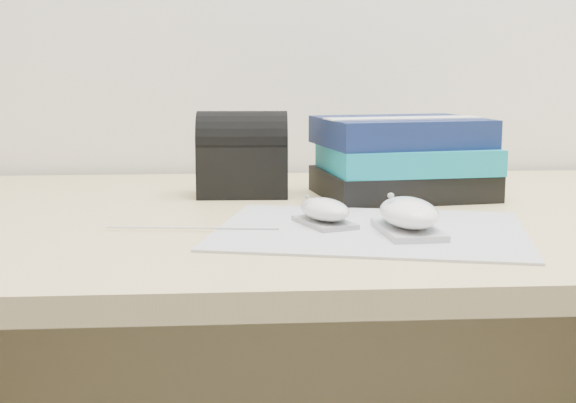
{
  "coord_description": "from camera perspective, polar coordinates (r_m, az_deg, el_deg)",
  "views": [
    {
      "loc": [
        -0.15,
        0.49,
        0.93
      ],
      "look_at": [
        -0.08,
        1.43,
        0.77
      ],
      "focal_mm": 50.0,
      "sensor_mm": 36.0,
      "label": 1
    }
  ],
  "objects": [
    {
      "name": "desk",
      "position": [
        1.24,
        3.06,
        -10.8
      ],
      "size": [
        1.6,
        0.8,
        0.73
      ],
      "color": "tan",
      "rests_on": "ground"
    },
    {
      "name": "mouse_rear",
      "position": [
        1.0,
        2.62,
        -0.73
      ],
      "size": [
        0.08,
        0.1,
        0.04
      ],
      "color": "#97979A",
      "rests_on": "mousepad"
    },
    {
      "name": "mousepad",
      "position": [
        0.98,
        5.89,
        -2.05
      ],
      "size": [
        0.43,
        0.37,
        0.0
      ],
      "primitive_type": "cube",
      "rotation": [
        0.0,
        0.0,
        -0.24
      ],
      "color": "#93939B",
      "rests_on": "desk"
    },
    {
      "name": "mouse_front",
      "position": [
        0.96,
        8.58,
        -1.0
      ],
      "size": [
        0.07,
        0.12,
        0.05
      ],
      "color": "#AEAEB1",
      "rests_on": "mousepad"
    },
    {
      "name": "pouch",
      "position": [
        1.24,
        -3.26,
        3.34
      ],
      "size": [
        0.14,
        0.1,
        0.13
      ],
      "color": "black",
      "rests_on": "desk"
    },
    {
      "name": "book_stack",
      "position": [
        1.25,
        8.16,
        3.1
      ],
      "size": [
        0.28,
        0.23,
        0.12
      ],
      "color": "black",
      "rests_on": "desk"
    },
    {
      "name": "usb_cable",
      "position": [
        0.99,
        -6.83,
        -1.87
      ],
      "size": [
        0.21,
        0.03,
        0.0
      ],
      "primitive_type": "cylinder",
      "rotation": [
        0.0,
        1.57,
        -0.11
      ],
      "color": "silver",
      "rests_on": "mousepad"
    }
  ]
}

